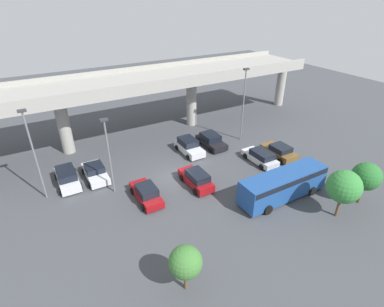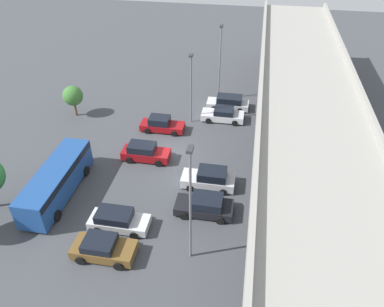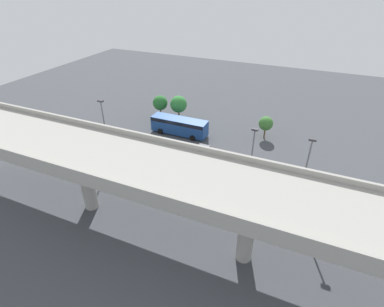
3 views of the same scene
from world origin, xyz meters
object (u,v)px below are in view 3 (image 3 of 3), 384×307
at_px(parked_car_5, 137,170).
at_px(shuttle_bus, 179,125).
at_px(parked_car_2, 237,165).
at_px(parked_car_1, 249,199).
at_px(lamp_post_by_overpass, 105,130).
at_px(tree_front_centre, 179,104).
at_px(parked_car_4, 160,175).
at_px(lamp_post_mid_lot, 252,153).
at_px(parked_car_0, 274,207).
at_px(lamp_post_near_aisle, 305,171).
at_px(parked_car_6, 145,144).
at_px(parked_car_7, 130,140).
at_px(tree_front_left, 266,124).
at_px(parked_car_3, 201,155).
at_px(tree_front_right, 160,103).

xyz_separation_m(parked_car_5, shuttle_bus, (-0.00, -12.19, 0.83)).
bearing_deg(parked_car_2, parked_car_1, 27.79).
distance_m(lamp_post_by_overpass, tree_front_centre, 16.45).
bearing_deg(parked_car_2, lamp_post_by_overpass, -69.40).
distance_m(parked_car_4, lamp_post_by_overpass, 8.83).
relative_size(parked_car_5, lamp_post_mid_lot, 0.59).
height_order(parked_car_4, parked_car_5, parked_car_4).
xyz_separation_m(parked_car_0, lamp_post_near_aisle, (-2.20, -1.39, 4.34)).
bearing_deg(parked_car_2, parked_car_6, -89.94).
relative_size(parked_car_7, tree_front_left, 1.25).
bearing_deg(parked_car_3, parked_car_4, -23.32).
distance_m(parked_car_2, lamp_post_near_aisle, 10.47).
bearing_deg(shuttle_bus, lamp_post_mid_lot, -33.05).
distance_m(parked_car_3, tree_front_centre, 13.10).
distance_m(parked_car_1, lamp_post_mid_lot, 5.15).
relative_size(parked_car_1, shuttle_bus, 0.51).
xyz_separation_m(parked_car_0, parked_car_2, (5.90, -6.37, -0.04)).
bearing_deg(parked_car_4, shuttle_bus, 14.87).
xyz_separation_m(lamp_post_near_aisle, lamp_post_by_overpass, (23.62, 0.85, 0.22)).
relative_size(shuttle_bus, lamp_post_near_aisle, 1.02).
xyz_separation_m(parked_car_2, tree_front_centre, (13.33, -10.31, 2.35)).
bearing_deg(lamp_post_near_aisle, tree_front_right, -31.28).
relative_size(parked_car_7, shuttle_bus, 0.49).
distance_m(parked_car_0, parked_car_7, 23.30).
bearing_deg(parked_car_4, tree_front_left, -29.96).
bearing_deg(parked_car_7, lamp_post_by_overpass, 9.21).
distance_m(parked_car_2, parked_car_6, 13.77).
bearing_deg(lamp_post_by_overpass, parked_car_0, 178.57).
xyz_separation_m(parked_car_2, parked_car_7, (16.49, -0.09, 0.01)).
xyz_separation_m(parked_car_5, tree_front_left, (-12.55, -16.31, 1.67)).
distance_m(parked_car_7, lamp_post_mid_lot, 19.32).
distance_m(parked_car_2, parked_car_5, 12.75).
bearing_deg(parked_car_3, tree_front_left, 146.12).
xyz_separation_m(shuttle_bus, lamp_post_by_overpass, (4.38, 11.83, 3.74)).
xyz_separation_m(parked_car_4, tree_front_right, (8.80, -16.20, 2.03)).
xyz_separation_m(parked_car_5, lamp_post_mid_lot, (-13.40, -3.48, 3.74)).
xyz_separation_m(lamp_post_near_aisle, tree_front_left, (6.69, -15.10, -2.68)).
distance_m(parked_car_2, parked_car_4, 10.00).
height_order(parked_car_0, parked_car_7, parked_car_0).
distance_m(parked_car_1, parked_car_4, 11.13).
distance_m(shuttle_bus, tree_front_left, 13.23).
bearing_deg(lamp_post_by_overpass, lamp_post_mid_lot, -170.06).
relative_size(parked_car_7, tree_front_centre, 0.97).
distance_m(lamp_post_mid_lot, lamp_post_by_overpass, 18.07).
height_order(parked_car_4, parked_car_6, parked_car_4).
distance_m(parked_car_7, lamp_post_by_overpass, 7.56).
bearing_deg(tree_front_left, tree_front_centre, -0.77).
xyz_separation_m(parked_car_3, shuttle_bus, (5.97, -5.67, 0.79)).
distance_m(parked_car_3, lamp_post_mid_lot, 8.84).
xyz_separation_m(parked_car_0, tree_front_right, (22.63, -16.47, 2.08)).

